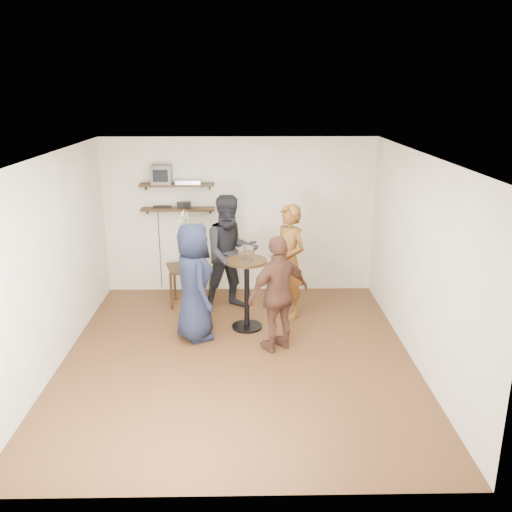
{
  "coord_description": "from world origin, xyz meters",
  "views": [
    {
      "loc": [
        0.12,
        -6.32,
        3.35
      ],
      "look_at": [
        0.24,
        0.4,
        1.25
      ],
      "focal_mm": 38.0,
      "sensor_mm": 36.0,
      "label": 1
    }
  ],
  "objects": [
    {
      "name": "wine_glass_fl",
      "position": [
        0.05,
        0.87,
        1.17
      ],
      "size": [
        0.07,
        0.07,
        0.2
      ],
      "color": "silver",
      "rests_on": "drinks_table"
    },
    {
      "name": "room",
      "position": [
        0.0,
        0.0,
        1.3
      ],
      "size": [
        4.58,
        5.08,
        2.68
      ],
      "color": "#3F2614",
      "rests_on": "ground"
    },
    {
      "name": "shelf_upper",
      "position": [
        -1.0,
        2.38,
        1.85
      ],
      "size": [
        1.2,
        0.25,
        0.04
      ],
      "primitive_type": "cube",
      "color": "black",
      "rests_on": "room"
    },
    {
      "name": "wine_glass_br",
      "position": [
        0.13,
        0.92,
        1.18
      ],
      "size": [
        0.07,
        0.07,
        0.2
      ],
      "color": "silver",
      "rests_on": "drinks_table"
    },
    {
      "name": "crt_monitor",
      "position": [
        -1.24,
        2.38,
        2.02
      ],
      "size": [
        0.32,
        0.3,
        0.3
      ],
      "primitive_type": "cube",
      "color": "#59595B",
      "rests_on": "shelf_upper"
    },
    {
      "name": "side_table",
      "position": [
        -0.85,
        1.83,
        0.54
      ],
      "size": [
        0.67,
        0.67,
        0.64
      ],
      "rotation": [
        0.0,
        0.0,
        0.29
      ],
      "color": "black",
      "rests_on": "room"
    },
    {
      "name": "wine_glass_fr",
      "position": [
        0.19,
        0.88,
        1.18
      ],
      "size": [
        0.07,
        0.07,
        0.2
      ],
      "color": "silver",
      "rests_on": "drinks_table"
    },
    {
      "name": "shelf_lower",
      "position": [
        -1.0,
        2.38,
        1.45
      ],
      "size": [
        1.2,
        0.25,
        0.04
      ],
      "primitive_type": "cube",
      "color": "black",
      "rests_on": "room"
    },
    {
      "name": "person_dark",
      "position": [
        -0.13,
        1.65,
        0.91
      ],
      "size": [
        1.06,
        0.93,
        1.82
      ],
      "primitive_type": "imported",
      "rotation": [
        0.0,
        0.0,
        0.32
      ],
      "color": "black",
      "rests_on": "room"
    },
    {
      "name": "power_strip",
      "position": [
        -1.26,
        2.42,
        1.48
      ],
      "size": [
        0.3,
        0.05,
        0.03
      ],
      "primitive_type": "cube",
      "color": "black",
      "rests_on": "shelf_lower"
    },
    {
      "name": "drinks_table",
      "position": [
        0.12,
        0.91,
        0.67
      ],
      "size": [
        0.57,
        0.57,
        1.04
      ],
      "color": "black",
      "rests_on": "room"
    },
    {
      "name": "person_navy",
      "position": [
        -0.6,
        0.61,
        0.82
      ],
      "size": [
        0.79,
        0.94,
        1.65
      ],
      "primitive_type": "imported",
      "rotation": [
        0.0,
        0.0,
        1.96
      ],
      "color": "#161B31",
      "rests_on": "room"
    },
    {
      "name": "person_brown",
      "position": [
        0.53,
        0.25,
        0.78
      ],
      "size": [
        0.98,
        0.81,
        1.56
      ],
      "primitive_type": "imported",
      "rotation": [
        0.0,
        0.0,
        3.7
      ],
      "color": "#4B2B20",
      "rests_on": "room"
    },
    {
      "name": "vase_lilies",
      "position": [
        -0.85,
        1.83,
        0.94
      ],
      "size": [
        0.19,
        0.19,
        0.95
      ],
      "rotation": [
        0.0,
        0.0,
        0.29
      ],
      "color": "silver",
      "rests_on": "side_table"
    },
    {
      "name": "dvd_deck",
      "position": [
        -0.81,
        2.38,
        1.9
      ],
      "size": [
        0.4,
        0.24,
        0.06
      ],
      "primitive_type": "cube",
      "color": "silver",
      "rests_on": "shelf_upper"
    },
    {
      "name": "radio",
      "position": [
        -0.9,
        2.38,
        1.52
      ],
      "size": [
        0.22,
        0.1,
        0.1
      ],
      "primitive_type": "cube",
      "color": "black",
      "rests_on": "shelf_lower"
    },
    {
      "name": "person_plaid",
      "position": [
        0.75,
        1.38,
        0.86
      ],
      "size": [
        0.71,
        0.75,
        1.73
      ],
      "primitive_type": "imported",
      "rotation": [
        0.0,
        0.0,
        -0.93
      ],
      "color": "#B21C14",
      "rests_on": "room"
    },
    {
      "name": "wine_glass_bl",
      "position": [
        0.09,
        0.99,
        1.17
      ],
      "size": [
        0.06,
        0.06,
        0.19
      ],
      "color": "silver",
      "rests_on": "drinks_table"
    }
  ]
}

